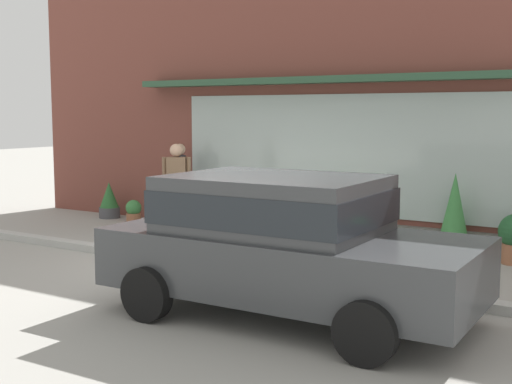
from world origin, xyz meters
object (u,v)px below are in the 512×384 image
Objects in this scene: pedestrian_with_handbag at (176,183)px; potted_plant_trailing_edge at (372,232)px; potted_plant_window_left at (134,211)px; pedestrian_passerby at (180,179)px; fire_hydrant at (179,223)px; potted_plant_doorstep at (321,220)px; parked_car_dark_gray at (283,238)px; potted_plant_low_front at (109,201)px; potted_plant_near_hydrant at (454,215)px.

pedestrian_with_handbag reaches higher than potted_plant_trailing_edge.
potted_plant_window_left is (-1.94, 1.00, -0.78)m from pedestrian_with_handbag.
pedestrian_passerby is at bearing -84.74° from pedestrian_with_handbag.
fire_hydrant reaches higher than potted_plant_doorstep.
pedestrian_passerby is 2.84× the size of potted_plant_trailing_edge.
potted_plant_trailing_edge is (-0.62, 4.09, -0.61)m from parked_car_dark_gray.
potted_plant_doorstep is at bearing 42.04° from fire_hydrant.
parked_car_dark_gray is (3.41, -2.41, 0.46)m from fire_hydrant.
pedestrian_with_handbag is 1.04× the size of pedestrian_passerby.
pedestrian_with_handbag is at bearing -161.86° from potted_plant_trailing_edge.
fire_hydrant is 2.47m from potted_plant_doorstep.
potted_plant_low_front is 7.49m from potted_plant_near_hydrant.
potted_plant_doorstep is at bearing 41.87° from pedestrian_passerby.
parked_car_dark_gray is at bearing -34.14° from potted_plant_window_left.
potted_plant_low_front is (-2.84, 1.22, -0.65)m from pedestrian_with_handbag.
potted_plant_trailing_edge is (3.34, 1.09, -0.74)m from pedestrian_with_handbag.
pedestrian_passerby reaches higher than potted_plant_trailing_edge.
potted_plant_doorstep is at bearing -1.70° from potted_plant_low_front.
potted_plant_window_left is at bearing 147.39° from fire_hydrant.
potted_plant_low_front is at bearing -179.05° from potted_plant_near_hydrant.
fire_hydrant is 1.12× the size of potted_plant_doorstep.
pedestrian_with_handbag is 2.95× the size of potted_plant_trailing_edge.
potted_plant_near_hydrant is at bearing 80.02° from parked_car_dark_gray.
pedestrian_passerby is 6.31m from parked_car_dark_gray.
pedestrian_with_handbag is 0.42× the size of parked_car_dark_gray.
pedestrian_with_handbag is 4.97m from parked_car_dark_gray.
parked_car_dark_gray is (3.96, -3.00, -0.13)m from pedestrian_with_handbag.
parked_car_dark_gray is at bearing 113.08° from pedestrian_with_handbag.
potted_plant_doorstep is at bearing 174.25° from pedestrian_with_handbag.
parked_car_dark_gray is 4.40m from potted_plant_near_hydrant.
potted_plant_trailing_edge is at bearing -169.09° from potted_plant_near_hydrant.
pedestrian_passerby is at bearing -2.23° from potted_plant_low_front.
potted_plant_near_hydrant reaches higher than fire_hydrant.
potted_plant_near_hydrant is (6.58, 0.34, 0.40)m from potted_plant_window_left.
pedestrian_with_handbag is 3.62× the size of potted_plant_window_left.
pedestrian_with_handbag is 1.40m from pedestrian_passerby.
pedestrian_passerby reaches higher than potted_plant_window_left.
pedestrian_passerby is (-0.80, 1.14, -0.05)m from pedestrian_with_handbag.
pedestrian_passerby reaches higher than potted_plant_near_hydrant.
parked_car_dark_gray is 7.16m from potted_plant_window_left.
potted_plant_low_front is (-6.80, 4.22, -0.52)m from parked_car_dark_gray.
potted_plant_near_hydrant is at bearing 25.32° from fire_hydrant.
potted_plant_window_left is at bearing -57.15° from pedestrian_with_handbag.
parked_car_dark_gray is 4.18m from potted_plant_trailing_edge.
potted_plant_low_front is (-2.04, 0.08, -0.60)m from pedestrian_passerby.
pedestrian_with_handbag is at bearing -11.71° from pedestrian_passerby.
pedestrian_with_handbag is 2.22× the size of potted_plant_low_front.
potted_plant_trailing_edge is at bearing 42.57° from pedestrian_passerby.
pedestrian_with_handbag is at bearing -155.96° from potted_plant_doorstep.
potted_plant_low_front is (-3.39, 1.81, -0.06)m from fire_hydrant.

